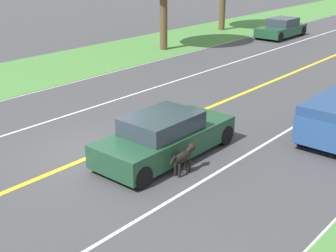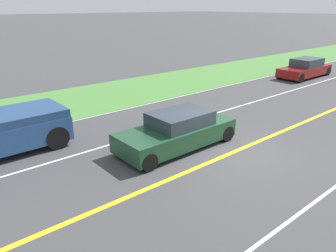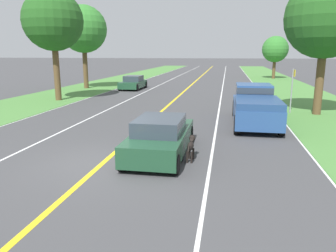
{
  "view_description": "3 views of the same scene",
  "coord_description": "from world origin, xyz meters",
  "px_view_note": "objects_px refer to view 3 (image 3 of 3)",
  "views": [
    {
      "loc": [
        10.04,
        -8.47,
        5.85
      ],
      "look_at": [
        1.9,
        1.1,
        1.06
      ],
      "focal_mm": 50.0,
      "sensor_mm": 36.0,
      "label": 1
    },
    {
      "loc": [
        -6.74,
        8.78,
        5.04
      ],
      "look_at": [
        1.79,
        1.57,
        0.9
      ],
      "focal_mm": 35.0,
      "sensor_mm": 36.0,
      "label": 2
    },
    {
      "loc": [
        3.94,
        -9.83,
        3.57
      ],
      "look_at": [
        1.86,
        1.7,
        0.93
      ],
      "focal_mm": 35.0,
      "sensor_mm": 36.0,
      "label": 3
    }
  ],
  "objects_px": {
    "roadside_tree_left_near": "(53,21)",
    "roadside_tree_right_near": "(326,18)",
    "pickup_truck": "(255,105)",
    "dog": "(191,145)",
    "oncoming_car": "(133,83)",
    "roadside_tree_left_far": "(83,29)",
    "roadside_tree_right_far": "(275,49)",
    "street_sign": "(292,86)",
    "ego_car": "(161,137)"
  },
  "relations": [
    {
      "from": "roadside_tree_right_far",
      "to": "pickup_truck",
      "type": "bearing_deg",
      "value": -99.0
    },
    {
      "from": "ego_car",
      "to": "street_sign",
      "type": "relative_size",
      "value": 1.75
    },
    {
      "from": "roadside_tree_right_near",
      "to": "street_sign",
      "type": "bearing_deg",
      "value": 173.99
    },
    {
      "from": "dog",
      "to": "roadside_tree_left_near",
      "type": "distance_m",
      "value": 17.68
    },
    {
      "from": "pickup_truck",
      "to": "oncoming_car",
      "type": "xyz_separation_m",
      "value": [
        -10.63,
        14.51,
        -0.35
      ]
    },
    {
      "from": "ego_car",
      "to": "roadside_tree_right_near",
      "type": "relative_size",
      "value": 0.6
    },
    {
      "from": "roadside_tree_right_near",
      "to": "roadside_tree_left_far",
      "type": "relative_size",
      "value": 0.95
    },
    {
      "from": "roadside_tree_right_far",
      "to": "roadside_tree_left_far",
      "type": "bearing_deg",
      "value": -141.33
    },
    {
      "from": "roadside_tree_left_near",
      "to": "street_sign",
      "type": "relative_size",
      "value": 3.03
    },
    {
      "from": "roadside_tree_left_far",
      "to": "street_sign",
      "type": "xyz_separation_m",
      "value": [
        17.87,
        -11.06,
        -4.12
      ]
    },
    {
      "from": "ego_car",
      "to": "roadside_tree_left_far",
      "type": "relative_size",
      "value": 0.57
    },
    {
      "from": "pickup_truck",
      "to": "oncoming_car",
      "type": "bearing_deg",
      "value": 126.24
    },
    {
      "from": "ego_car",
      "to": "roadside_tree_left_near",
      "type": "height_order",
      "value": "roadside_tree_left_near"
    },
    {
      "from": "pickup_truck",
      "to": "roadside_tree_right_far",
      "type": "bearing_deg",
      "value": 81.0
    },
    {
      "from": "oncoming_car",
      "to": "roadside_tree_left_near",
      "type": "xyz_separation_m",
      "value": [
        -3.41,
        -8.61,
        5.18
      ]
    },
    {
      "from": "pickup_truck",
      "to": "roadside_tree_right_near",
      "type": "bearing_deg",
      "value": 39.53
    },
    {
      "from": "dog",
      "to": "roadside_tree_left_far",
      "type": "bearing_deg",
      "value": 124.0
    },
    {
      "from": "dog",
      "to": "street_sign",
      "type": "relative_size",
      "value": 0.42
    },
    {
      "from": "roadside_tree_right_near",
      "to": "street_sign",
      "type": "relative_size",
      "value": 2.91
    },
    {
      "from": "roadside_tree_left_far",
      "to": "street_sign",
      "type": "distance_m",
      "value": 21.42
    },
    {
      "from": "oncoming_car",
      "to": "roadside_tree_right_near",
      "type": "bearing_deg",
      "value": 141.72
    },
    {
      "from": "ego_car",
      "to": "roadside_tree_right_near",
      "type": "height_order",
      "value": "roadside_tree_right_near"
    },
    {
      "from": "ego_car",
      "to": "street_sign",
      "type": "height_order",
      "value": "street_sign"
    },
    {
      "from": "roadside_tree_left_far",
      "to": "ego_car",
      "type": "bearing_deg",
      "value": -59.8
    },
    {
      "from": "ego_car",
      "to": "roadside_tree_right_far",
      "type": "xyz_separation_m",
      "value": [
        8.55,
        36.63,
        3.34
      ]
    },
    {
      "from": "dog",
      "to": "pickup_truck",
      "type": "height_order",
      "value": "pickup_truck"
    },
    {
      "from": "oncoming_car",
      "to": "roadside_tree_left_near",
      "type": "height_order",
      "value": "roadside_tree_left_near"
    },
    {
      "from": "roadside_tree_left_far",
      "to": "pickup_truck",
      "type": "bearing_deg",
      "value": -42.72
    },
    {
      "from": "pickup_truck",
      "to": "dog",
      "type": "bearing_deg",
      "value": -111.62
    },
    {
      "from": "roadside_tree_right_near",
      "to": "street_sign",
      "type": "distance_m",
      "value": 4.04
    },
    {
      "from": "oncoming_car",
      "to": "roadside_tree_right_near",
      "type": "relative_size",
      "value": 0.56
    },
    {
      "from": "dog",
      "to": "roadside_tree_right_near",
      "type": "distance_m",
      "value": 12.51
    },
    {
      "from": "roadside_tree_right_far",
      "to": "roadside_tree_left_near",
      "type": "xyz_separation_m",
      "value": [
        -18.9,
        -24.76,
        1.82
      ]
    },
    {
      "from": "oncoming_car",
      "to": "ego_car",
      "type": "bearing_deg",
      "value": 108.7
    },
    {
      "from": "ego_car",
      "to": "roadside_tree_left_far",
      "type": "height_order",
      "value": "roadside_tree_left_far"
    },
    {
      "from": "pickup_truck",
      "to": "street_sign",
      "type": "bearing_deg",
      "value": 54.4
    },
    {
      "from": "roadside_tree_left_near",
      "to": "dog",
      "type": "bearing_deg",
      "value": -47.13
    },
    {
      "from": "oncoming_car",
      "to": "roadside_tree_right_far",
      "type": "height_order",
      "value": "roadside_tree_right_far"
    },
    {
      "from": "pickup_truck",
      "to": "roadside_tree_right_near",
      "type": "xyz_separation_m",
      "value": [
        3.79,
        3.13,
        4.46
      ]
    },
    {
      "from": "oncoming_car",
      "to": "roadside_tree_left_near",
      "type": "relative_size",
      "value": 0.53
    },
    {
      "from": "oncoming_car",
      "to": "roadside_tree_left_far",
      "type": "relative_size",
      "value": 0.53
    },
    {
      "from": "pickup_truck",
      "to": "roadside_tree_left_far",
      "type": "relative_size",
      "value": 0.7
    },
    {
      "from": "dog",
      "to": "roadside_tree_left_near",
      "type": "relative_size",
      "value": 0.14
    },
    {
      "from": "dog",
      "to": "roadside_tree_right_far",
      "type": "xyz_separation_m",
      "value": [
        7.42,
        37.12,
        3.46
      ]
    },
    {
      "from": "dog",
      "to": "roadside_tree_left_near",
      "type": "height_order",
      "value": "roadside_tree_left_near"
    },
    {
      "from": "roadside_tree_right_near",
      "to": "roadside_tree_left_near",
      "type": "distance_m",
      "value": 18.05
    },
    {
      "from": "roadside_tree_right_near",
      "to": "ego_car",
      "type": "bearing_deg",
      "value": -129.41
    },
    {
      "from": "roadside_tree_left_near",
      "to": "roadside_tree_right_near",
      "type": "bearing_deg",
      "value": -8.82
    },
    {
      "from": "oncoming_car",
      "to": "roadside_tree_left_far",
      "type": "distance_m",
      "value": 7.12
    },
    {
      "from": "oncoming_car",
      "to": "roadside_tree_right_far",
      "type": "relative_size",
      "value": 0.74
    }
  ]
}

